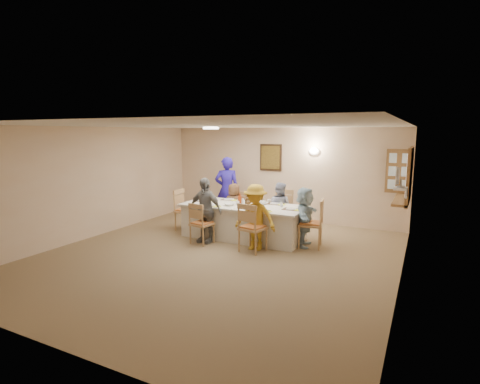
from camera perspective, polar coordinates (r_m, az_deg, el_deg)
The scene contains 49 objects.
ground at distance 7.35m, azimuth -3.54°, elevation -9.78°, with size 7.00×7.00×0.00m, color #74644C.
room_walls at distance 7.01m, azimuth -3.66°, elevation 2.02°, with size 7.00×7.00×7.00m.
wall_picture at distance 10.23m, azimuth 4.69°, elevation 5.27°, with size 0.62×0.05×0.72m.
wall_sconce at distance 9.81m, azimuth 11.20°, elevation 6.14°, with size 0.26×0.09×0.18m, color white.
ceiling_light at distance 8.76m, azimuth -4.46°, elevation 9.68°, with size 0.36×0.36×0.05m, color white.
serving_hatch at distance 8.46m, azimuth 24.44°, elevation 2.34°, with size 0.06×1.50×1.15m, color olive.
hatch_sill at distance 8.54m, azimuth 23.40°, elevation -1.11°, with size 0.30×1.50×0.05m, color olive.
shutter_door at distance 9.23m, azimuth 23.02°, elevation 2.92°, with size 0.55×0.04×1.00m, color olive.
fan_shelf at distance 7.14m, azimuth 23.29°, elevation 0.49°, with size 0.22×0.36×0.03m, color white.
desk_fan at distance 7.12m, azimuth 23.13°, elevation 1.70°, with size 0.30×0.30×0.28m, color #A5A5A8, non-canonical shape.
dining_table at distance 8.50m, azimuth 0.54°, elevation -4.49°, with size 2.77×1.17×0.76m, color silver.
chair_back_left at distance 9.44m, azimuth -0.61°, elevation -2.69°, with size 0.43×0.43×0.90m, color tan, non-canonical shape.
chair_back_right at distance 8.96m, azimuth 6.25°, elevation -2.97°, with size 0.49×0.49×1.03m, color tan, non-canonical shape.
chair_front_left at distance 8.09m, azimuth -5.80°, elevation -4.71°, with size 0.43×0.43×0.91m, color tan, non-canonical shape.
chair_front_right at distance 7.52m, azimuth 1.98°, elevation -5.34°, with size 0.48×0.48×1.00m, color tan, non-canonical shape.
chair_left_end at distance 9.24m, azimuth -8.14°, elevation -2.70°, with size 0.48×0.48×1.00m, color tan, non-canonical shape.
chair_right_end at distance 7.93m, azimuth 10.69°, elevation -4.65°, with size 0.49×0.49×1.03m, color tan, non-canonical shape.
diner_back_left at distance 9.32m, azimuth -0.94°, elevation -2.12°, with size 0.57×0.38×1.13m, color brown.
diner_back_right at distance 8.83m, azimuth 5.99°, elevation -2.47°, with size 0.61×0.48×1.23m, color #9399B7.
diner_front_left at distance 8.13m, azimuth -5.38°, elevation -2.78°, with size 0.84×0.38×1.42m, color gray.
diner_front_right at distance 7.58m, azimuth 2.36°, elevation -3.88°, with size 0.87×0.50×1.35m, color gold.
diner_right_end at distance 7.94m, azimuth 9.81°, elevation -3.77°, with size 0.52×1.20×1.25m, color #A7C5D6.
caregiver at distance 9.88m, azimuth -2.01°, elevation 0.33°, with size 0.76×0.66×1.75m, color #25199C.
placemat_fl at distance 8.34m, azimuth -4.44°, elevation -2.09°, with size 0.33×0.24×0.01m, color #472B19.
plate_fl at distance 8.33m, azimuth -4.44°, elevation -2.02°, with size 0.22×0.22×0.01m, color white.
napkin_fl at distance 8.20m, azimuth -3.54°, elevation -2.21°, with size 0.15×0.15×0.01m, color #F1FF35.
placemat_fr at distance 7.80m, azimuth 3.15°, elevation -2.86°, with size 0.35×0.26×0.01m, color #472B19.
plate_fr at distance 7.80m, azimuth 3.15°, elevation -2.79°, with size 0.22×0.22×0.01m, color white.
napkin_fr at distance 7.68m, azimuth 4.24°, elevation -3.00°, with size 0.15×0.15×0.01m, color #F1FF35.
placemat_bl at distance 9.05m, azimuth -1.71°, elevation -1.17°, with size 0.34×0.25×0.01m, color #472B19.
plate_bl at distance 9.05m, azimuth -1.71°, elevation -1.11°, with size 0.26×0.26×0.02m, color white.
napkin_bl at distance 8.93m, azimuth -0.84°, elevation -1.27°, with size 0.14×0.14×0.01m, color #F1FF35.
placemat_br at distance 8.56m, azimuth 5.39°, elevation -1.81°, with size 0.37×0.27×0.01m, color #472B19.
plate_br at distance 8.56m, azimuth 5.39°, elevation -1.74°, with size 0.24×0.24×0.02m, color white.
napkin_br at distance 8.45m, azimuth 6.41°, elevation -1.92°, with size 0.15×0.15×0.01m, color #F1FF35.
placemat_le at distance 8.95m, azimuth -5.80°, elevation -1.34°, with size 0.37×0.27×0.01m, color #472B19.
plate_le at distance 8.94m, azimuth -5.81°, elevation -1.28°, with size 0.25×0.25×0.02m, color white.
napkin_le at distance 8.81m, azimuth -4.99°, elevation -1.45°, with size 0.14×0.14×0.01m, color #F1FF35.
placemat_re at distance 8.00m, azimuth 7.78°, elevation -2.62°, with size 0.34×0.25×0.01m, color #472B19.
plate_re at distance 8.00m, azimuth 7.78°, elevation -2.55°, with size 0.22×0.22×0.01m, color white.
napkin_re at distance 7.90m, azimuth 8.90°, elevation -2.75°, with size 0.14×0.14×0.01m, color #F1FF35.
teacup_a at distance 8.55m, azimuth -5.16°, elevation -1.51°, with size 0.13×0.13×0.10m, color white.
teacup_b at distance 8.69m, azimuth 4.45°, elevation -1.39°, with size 0.10×0.10×0.08m, color white.
bowl_a at distance 8.33m, azimuth -1.67°, elevation -1.90°, with size 0.29×0.29×0.06m, color white.
bowl_b at distance 8.47m, azimuth 3.40°, elevation -1.71°, with size 0.24×0.24×0.06m, color white.
condiment_ketchup at distance 8.45m, azimuth -0.03°, elevation -1.04°, with size 0.12×0.12×0.26m, color #A7350E.
condiment_brown at distance 8.39m, azimuth 1.08°, elevation -1.35°, with size 0.10×0.10×0.19m, color #3F2910.
condiment_malt at distance 8.33m, azimuth 1.28°, elevation -1.52°, with size 0.15×0.15×0.16m, color #3F2910.
drinking_glass at distance 8.52m, azimuth -0.22°, elevation -1.46°, with size 0.06×0.06×0.10m, color silver.
Camera 1 is at (3.50, -6.01, 2.37)m, focal length 28.00 mm.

